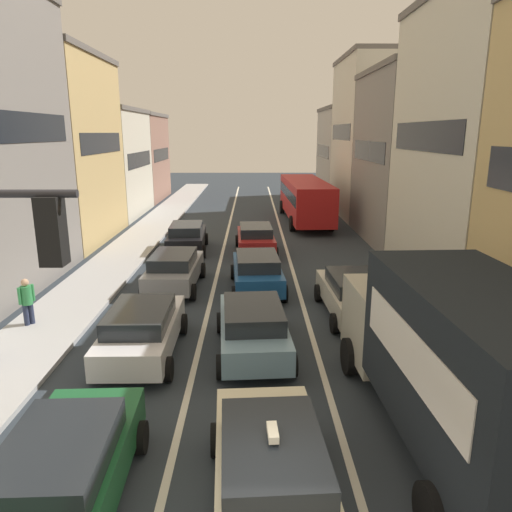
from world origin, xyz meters
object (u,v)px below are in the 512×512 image
at_px(sedan_left_lane_fourth, 187,236).
at_px(pedestrian_mid_sidewalk, 27,300).
at_px(coupe_centre_lane_fourth, 256,238).
at_px(hatchback_centre_lane_third, 257,271).
at_px(sedan_right_lane_behind_truck, 353,294).
at_px(sedan_left_lane_front, 63,471).
at_px(bus_mid_queue_primary, 305,197).
at_px(removalist_box_truck, 452,354).
at_px(wagon_left_lane_second, 142,330).
at_px(sedan_centre_lane_second, 253,327).
at_px(taxi_centre_lane_front, 271,470).
at_px(sedan_left_lane_third, 174,269).

height_order(sedan_left_lane_fourth, pedestrian_mid_sidewalk, pedestrian_mid_sidewalk).
height_order(coupe_centre_lane_fourth, sedan_left_lane_fourth, same).
height_order(hatchback_centre_lane_third, pedestrian_mid_sidewalk, pedestrian_mid_sidewalk).
bearing_deg(sedan_left_lane_fourth, sedan_right_lane_behind_truck, -146.00).
relative_size(sedan_left_lane_front, sedan_left_lane_fourth, 1.00).
bearing_deg(bus_mid_queue_primary, sedan_right_lane_behind_truck, 177.43).
bearing_deg(sedan_right_lane_behind_truck, bus_mid_queue_primary, -3.14).
bearing_deg(pedestrian_mid_sidewalk, sedan_left_lane_front, -26.03).
distance_m(removalist_box_truck, sedan_left_lane_fourth, 17.78).
height_order(wagon_left_lane_second, sedan_right_lane_behind_truck, same).
height_order(wagon_left_lane_second, coupe_centre_lane_fourth, same).
relative_size(sedan_centre_lane_second, bus_mid_queue_primary, 0.42).
bearing_deg(sedan_left_lane_fourth, sedan_left_lane_front, 178.52).
bearing_deg(hatchback_centre_lane_third, bus_mid_queue_primary, -16.49).
xyz_separation_m(sedan_centre_lane_second, wagon_left_lane_second, (-3.08, -0.17, 0.00)).
relative_size(sedan_left_lane_front, wagon_left_lane_second, 1.01).
bearing_deg(bus_mid_queue_primary, taxi_centre_lane_front, 170.92).
xyz_separation_m(sedan_left_lane_front, sedan_right_lane_behind_truck, (6.50, 8.71, 0.00)).
height_order(sedan_left_lane_fourth, bus_mid_queue_primary, bus_mid_queue_primary).
bearing_deg(sedan_left_lane_third, hatchback_centre_lane_third, -93.19).
bearing_deg(hatchback_centre_lane_third, taxi_centre_lane_front, 177.31).
relative_size(hatchback_centre_lane_third, coupe_centre_lane_fourth, 1.00).
bearing_deg(sedan_centre_lane_second, hatchback_centre_lane_third, -5.59).
bearing_deg(coupe_centre_lane_fourth, sedan_left_lane_front, 166.94).
bearing_deg(sedan_right_lane_behind_truck, sedan_left_lane_fourth, 34.36).
bearing_deg(wagon_left_lane_second, sedan_left_lane_fourth, 1.13).
height_order(taxi_centre_lane_front, wagon_left_lane_second, taxi_centre_lane_front).
height_order(bus_mid_queue_primary, pedestrian_mid_sidewalk, bus_mid_queue_primary).
bearing_deg(removalist_box_truck, sedan_centre_lane_second, 40.48).
bearing_deg(pedestrian_mid_sidewalk, sedan_right_lane_behind_truck, 41.46).
bearing_deg(sedan_right_lane_behind_truck, coupe_centre_lane_fourth, 18.03).
relative_size(sedan_centre_lane_second, coupe_centre_lane_fourth, 1.01).
bearing_deg(sedan_left_lane_front, taxi_centre_lane_front, -91.89).
bearing_deg(hatchback_centre_lane_third, sedan_right_lane_behind_truck, -133.78).
height_order(sedan_left_lane_third, sedan_left_lane_fourth, same).
relative_size(sedan_centre_lane_second, sedan_right_lane_behind_truck, 1.01).
bearing_deg(bus_mid_queue_primary, sedan_centre_lane_second, 168.06).
xyz_separation_m(wagon_left_lane_second, sedan_right_lane_behind_truck, (6.51, 2.99, 0.00)).
height_order(sedan_left_lane_front, sedan_left_lane_fourth, same).
relative_size(coupe_centre_lane_fourth, bus_mid_queue_primary, 0.41).
xyz_separation_m(wagon_left_lane_second, sedan_left_lane_fourth, (-0.37, 12.22, 0.00)).
bearing_deg(sedan_left_lane_fourth, removalist_box_truck, -158.46).
height_order(sedan_centre_lane_second, pedestrian_mid_sidewalk, pedestrian_mid_sidewalk).
bearing_deg(wagon_left_lane_second, pedestrian_mid_sidewalk, 63.34).
xyz_separation_m(removalist_box_truck, taxi_centre_lane_front, (-3.54, -1.75, -1.18)).
height_order(sedan_left_lane_front, hatchback_centre_lane_third, same).
relative_size(sedan_left_lane_fourth, pedestrian_mid_sidewalk, 2.64).
bearing_deg(sedan_left_lane_third, sedan_left_lane_fourth, 4.23).
bearing_deg(wagon_left_lane_second, taxi_centre_lane_front, -150.06).
distance_m(wagon_left_lane_second, sedan_right_lane_behind_truck, 7.16).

